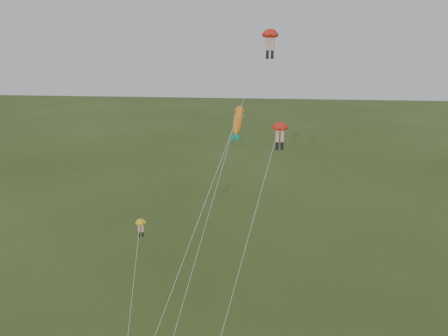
# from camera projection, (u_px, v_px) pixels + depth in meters

# --- Properties ---
(legs_kite_red_high) EXTENTS (8.97, 10.35, 22.76)m
(legs_kite_red_high) POSITION_uv_depth(u_px,v_px,m) (268.00, 42.00, 38.89)
(legs_kite_red_high) COLOR red
(legs_kite_red_high) RESTS_ON ground
(legs_kite_red_mid) EXTENTS (5.07, 10.13, 15.74)m
(legs_kite_red_mid) POSITION_uv_depth(u_px,v_px,m) (279.00, 132.00, 38.87)
(legs_kite_red_mid) COLOR red
(legs_kite_red_mid) RESTS_ON ground
(legs_kite_yellow) EXTENTS (1.64, 9.34, 7.62)m
(legs_kite_yellow) POSITION_uv_depth(u_px,v_px,m) (140.00, 229.00, 40.84)
(legs_kite_yellow) COLOR yellow
(legs_kite_yellow) RESTS_ON ground
(fish_kite) EXTENTS (4.59, 13.49, 16.53)m
(fish_kite) POSITION_uv_depth(u_px,v_px,m) (238.00, 121.00, 43.56)
(fish_kite) COLOR yellow
(fish_kite) RESTS_ON ground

